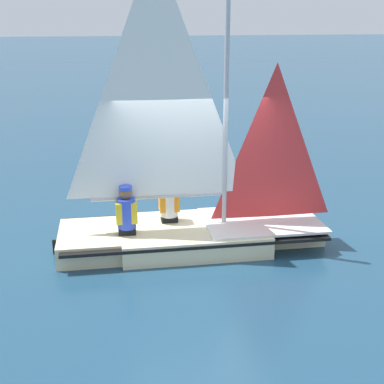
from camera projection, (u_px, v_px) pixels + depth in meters
name	position (u px, v px, depth m)	size (l,w,h in m)	color
ground_plane	(192.00, 245.00, 9.18)	(260.00, 260.00, 0.00)	navy
sailboat_main	(190.00, 210.00, 8.98)	(1.98, 4.58, 4.90)	beige
sailor_helm	(169.00, 207.00, 9.20)	(0.32, 0.36, 1.16)	black
sailor_crew	(127.00, 217.00, 8.66)	(0.32, 0.36, 1.16)	black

